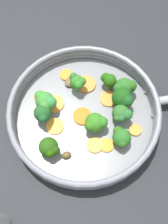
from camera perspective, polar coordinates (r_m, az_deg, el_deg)
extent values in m
plane|color=#222427|center=(0.63, 0.00, -1.15)|extent=(4.00, 4.00, 0.00)
cylinder|color=gray|center=(0.62, 0.00, -0.87)|extent=(0.33, 0.33, 0.01)
torus|color=gray|center=(0.61, 0.00, -0.33)|extent=(0.35, 0.35, 0.01)
torus|color=gray|center=(0.60, 0.00, 0.21)|extent=(0.35, 0.35, 0.01)
torus|color=gray|center=(0.58, 0.00, 0.76)|extent=(0.35, 0.35, 0.01)
sphere|color=gray|center=(0.63, 14.80, -0.80)|extent=(0.01, 0.01, 0.01)
sphere|color=gray|center=(0.65, 13.28, 4.25)|extent=(0.01, 0.01, 0.01)
cylinder|color=#F69638|center=(0.59, 2.36, -7.20)|extent=(0.05, 0.05, 0.00)
cylinder|color=orange|center=(0.61, 11.07, -3.86)|extent=(0.04, 0.04, 0.00)
cylinder|color=orange|center=(0.63, -6.49, 1.87)|extent=(0.06, 0.06, 0.00)
cylinder|color=orange|center=(0.59, 4.93, -7.17)|extent=(0.05, 0.05, 0.00)
cylinder|color=orange|center=(0.64, -9.40, 3.25)|extent=(0.04, 0.04, 0.01)
cylinder|color=orange|center=(0.65, 0.46, 6.09)|extent=(0.05, 0.05, 0.01)
cylinder|color=orange|center=(0.66, -3.88, 8.05)|extent=(0.04, 0.04, 0.01)
cylinder|color=#F99D37|center=(0.60, -6.32, -3.12)|extent=(0.05, 0.05, 0.00)
cylinder|color=orange|center=(0.63, 5.39, 2.90)|extent=(0.05, 0.05, 0.00)
cylinder|color=orange|center=(0.61, -0.55, -0.78)|extent=(0.06, 0.06, 0.00)
cylinder|color=#639144|center=(0.62, -8.21, 1.43)|extent=(0.02, 0.02, 0.02)
sphere|color=#3A8434|center=(0.60, -8.47, 2.32)|extent=(0.04, 0.04, 0.04)
sphere|color=#31803B|center=(0.59, -7.29, 2.08)|extent=(0.03, 0.03, 0.03)
sphere|color=#358D2F|center=(0.60, -9.57, 3.48)|extent=(0.02, 0.02, 0.02)
sphere|color=#3D7E2C|center=(0.59, -8.55, 1.30)|extent=(0.03, 0.03, 0.03)
cylinder|color=#82B763|center=(0.60, 2.30, -2.99)|extent=(0.01, 0.01, 0.01)
sphere|color=#33781F|center=(0.58, 2.37, -2.31)|extent=(0.04, 0.04, 0.04)
sphere|color=#2D7724|center=(0.57, 3.92, -2.29)|extent=(0.03, 0.03, 0.03)
sphere|color=#316E17|center=(0.57, 1.26, -3.02)|extent=(0.02, 0.02, 0.02)
cylinder|color=#82AD69|center=(0.61, 7.77, -1.01)|extent=(0.02, 0.02, 0.02)
sphere|color=#2D6728|center=(0.59, 8.00, -0.27)|extent=(0.04, 0.04, 0.04)
sphere|color=#316C25|center=(0.58, 7.41, -1.22)|extent=(0.02, 0.02, 0.02)
sphere|color=#285E30|center=(0.58, 8.03, -1.28)|extent=(0.02, 0.02, 0.02)
sphere|color=#23662A|center=(0.59, 9.34, -0.54)|extent=(0.03, 0.03, 0.03)
cylinder|color=#84AD6D|center=(0.59, 8.13, -5.94)|extent=(0.01, 0.01, 0.01)
sphere|color=#286821|center=(0.57, 8.36, -5.37)|extent=(0.04, 0.04, 0.04)
sphere|color=#286718|center=(0.57, 8.11, -6.58)|extent=(0.02, 0.02, 0.02)
sphere|color=#2C6018|center=(0.57, 7.44, -4.17)|extent=(0.02, 0.02, 0.02)
sphere|color=#2E641B|center=(0.57, 8.36, -6.61)|extent=(0.02, 0.02, 0.02)
cylinder|color=#88A970|center=(0.64, -1.56, 5.63)|extent=(0.01, 0.01, 0.02)
sphere|color=#317123|center=(0.62, -1.60, 6.56)|extent=(0.03, 0.03, 0.03)
sphere|color=#2A682B|center=(0.62, -2.27, 7.66)|extent=(0.02, 0.02, 0.02)
sphere|color=#2C7A23|center=(0.61, -1.23, 5.95)|extent=(0.02, 0.02, 0.02)
sphere|color=#337021|center=(0.62, -0.51, 6.67)|extent=(0.02, 0.02, 0.02)
cylinder|color=#7F9B58|center=(0.58, -7.51, -8.04)|extent=(0.01, 0.01, 0.01)
sphere|color=#244F11|center=(0.57, -7.73, -7.52)|extent=(0.04, 0.04, 0.04)
sphere|color=#21480D|center=(0.56, -6.51, -8.17)|extent=(0.02, 0.02, 0.02)
sphere|color=#245207|center=(0.56, -7.40, -8.76)|extent=(0.02, 0.02, 0.02)
cylinder|color=#86AD6D|center=(0.61, -8.72, -1.08)|extent=(0.02, 0.02, 0.02)
sphere|color=#1F5222|center=(0.59, -9.01, -0.23)|extent=(0.04, 0.04, 0.04)
sphere|color=#1C5424|center=(0.58, -8.90, -1.25)|extent=(0.02, 0.02, 0.02)
sphere|color=#285625|center=(0.59, -9.06, 1.17)|extent=(0.02, 0.02, 0.02)
cylinder|color=#83A862|center=(0.64, 5.30, 6.07)|extent=(0.01, 0.01, 0.02)
sphere|color=#215811|center=(0.63, 5.44, 6.93)|extent=(0.03, 0.03, 0.03)
sphere|color=#18570C|center=(0.63, 4.49, 7.42)|extent=(0.02, 0.02, 0.02)
sphere|color=#265413|center=(0.63, 4.76, 7.78)|extent=(0.02, 0.02, 0.02)
cylinder|color=#649747|center=(0.62, 7.94, 2.14)|extent=(0.01, 0.01, 0.02)
sphere|color=#184D14|center=(0.60, 8.20, 3.08)|extent=(0.05, 0.05, 0.05)
sphere|color=#194C0F|center=(0.60, 9.64, 2.57)|extent=(0.03, 0.03, 0.03)
sphere|color=#18491D|center=(0.59, 9.41, 2.42)|extent=(0.03, 0.03, 0.03)
sphere|color=#174617|center=(0.59, 8.87, 1.98)|extent=(0.02, 0.02, 0.02)
cylinder|color=#7A9551|center=(0.64, 8.47, 4.49)|extent=(0.01, 0.01, 0.01)
sphere|color=#286622|center=(0.62, 8.70, 5.34)|extent=(0.04, 0.04, 0.04)
sphere|color=#275F21|center=(0.61, 7.63, 5.15)|extent=(0.03, 0.03, 0.03)
sphere|color=#265D18|center=(0.62, 10.23, 5.65)|extent=(0.03, 0.03, 0.03)
sphere|color=#206619|center=(0.62, 10.15, 5.33)|extent=(0.02, 0.02, 0.02)
ellipsoid|color=brown|center=(0.65, -2.81, 6.67)|extent=(0.04, 0.03, 0.01)
ellipsoid|color=brown|center=(0.58, -3.88, -9.33)|extent=(0.03, 0.03, 0.01)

